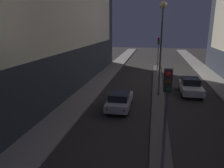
% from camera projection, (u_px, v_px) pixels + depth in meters
% --- Properties ---
extents(median_strip, '(1.11, 31.92, 0.14)m').
position_uv_depth(median_strip, '(158.00, 93.00, 21.56)').
color(median_strip, '#56544F').
rests_on(median_strip, ground).
extents(traffic_light_near, '(0.32, 0.42, 4.75)m').
position_uv_depth(traffic_light_near, '(167.00, 101.00, 8.63)').
color(traffic_light_near, '#4C4C51').
rests_on(traffic_light_near, median_strip).
extents(traffic_light_mid, '(0.32, 0.42, 4.75)m').
position_uv_depth(traffic_light_mid, '(158.00, 47.00, 31.36)').
color(traffic_light_mid, '#4C4C51').
rests_on(traffic_light_mid, median_strip).
extents(street_lamp, '(0.64, 0.64, 8.44)m').
position_uv_depth(street_lamp, '(162.00, 27.00, 19.11)').
color(street_lamp, '#4C4C51').
rests_on(street_lamp, median_strip).
extents(car_left_lane, '(1.74, 4.16, 1.41)m').
position_uv_depth(car_left_lane, '(120.00, 100.00, 17.55)').
color(car_left_lane, '#B2B2B7').
rests_on(car_left_lane, ground).
extents(car_right_lane, '(1.89, 4.34, 1.55)m').
position_uv_depth(car_right_lane, '(191.00, 86.00, 21.43)').
color(car_right_lane, silver).
rests_on(car_right_lane, ground).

